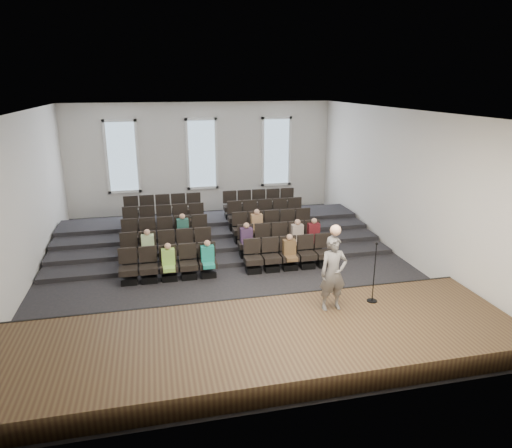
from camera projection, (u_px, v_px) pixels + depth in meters
The scene contains 14 objects.
ground at pixel (228, 267), 15.04m from camera, with size 14.00×14.00×0.00m, color black.
ceiling at pixel (225, 111), 13.55m from camera, with size 12.00×14.00×0.02m, color white.
wall_back at pixel (202, 158), 20.83m from camera, with size 12.00×0.04×5.00m, color silver.
wall_front at pixel (293, 287), 7.76m from camera, with size 12.00×0.04×5.00m, color silver.
wall_left at pixel (19, 204), 13.03m from camera, with size 0.04×14.00×5.00m, color silver.
wall_right at pixel (401, 184), 15.56m from camera, with size 0.04×14.00×5.00m, color silver.
stage at pixel (265, 343), 10.22m from camera, with size 11.80×3.60×0.50m, color #49371F.
stage_lip at pixel (249, 306), 11.87m from camera, with size 11.80×0.06×0.52m, color black.
risers at pixel (215, 232), 17.94m from camera, with size 11.80×4.80×0.60m.
seating_rows at pixel (221, 233), 16.27m from camera, with size 6.80×4.70×1.67m.
windows at pixel (202, 154), 20.71m from camera, with size 8.44×0.10×3.24m.
audience at pixel (236, 240), 15.18m from camera, with size 6.05×2.64×1.10m.
speaker at pixel (333, 273), 10.97m from camera, with size 0.68×0.45×1.86m, color #63605E.
mic_stand at pixel (373, 284), 11.47m from camera, with size 0.27×0.27×1.59m.
Camera 1 is at (-2.17, -13.80, 5.84)m, focal length 32.00 mm.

